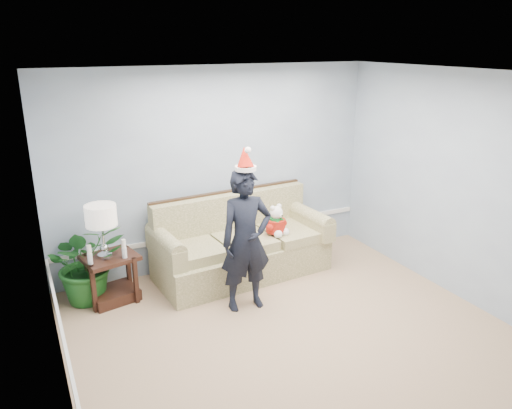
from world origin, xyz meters
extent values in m
cube|color=tan|center=(0.00, 0.00, -0.01)|extent=(4.50, 5.00, 0.02)
cube|color=white|center=(0.00, 0.00, 2.71)|extent=(4.50, 5.00, 0.02)
cube|color=#9BB3C6|center=(0.00, 2.51, 1.35)|extent=(4.50, 0.02, 2.70)
cube|color=#9BB3C6|center=(-2.26, 0.00, 1.35)|extent=(0.02, 5.00, 2.70)
cube|color=#9BB3C6|center=(2.26, 0.00, 1.35)|extent=(0.02, 5.00, 2.70)
cube|color=white|center=(0.00, 2.48, 0.45)|extent=(4.48, 0.03, 0.06)
cube|color=white|center=(-2.23, 0.00, 0.45)|extent=(0.03, 4.98, 0.06)
cube|color=brown|center=(0.13, 1.97, 0.21)|extent=(2.31, 1.12, 0.43)
cube|color=brown|center=(-0.57, 1.91, 0.49)|extent=(0.72, 0.82, 0.13)
cube|color=brown|center=(0.13, 1.91, 0.49)|extent=(0.72, 0.82, 0.13)
cube|color=brown|center=(0.82, 1.91, 0.49)|extent=(0.72, 0.82, 0.13)
cube|color=brown|center=(0.13, 2.33, 0.73)|extent=(2.26, 0.37, 0.60)
cube|color=#301F11|center=(0.13, 2.41, 1.03)|extent=(2.25, 0.22, 0.05)
cube|color=brown|center=(-0.90, 1.97, 0.56)|extent=(0.26, 0.98, 0.26)
cube|color=brown|center=(1.16, 1.97, 0.56)|extent=(0.26, 0.98, 0.26)
cube|color=#351B13|center=(-1.56, 2.01, 0.55)|extent=(0.69, 0.62, 0.05)
cube|color=#351B13|center=(-1.56, 2.01, 0.07)|extent=(0.62, 0.55, 0.13)
cube|color=#351B13|center=(-1.80, 1.82, 0.29)|extent=(0.06, 0.06, 0.58)
cube|color=#351B13|center=(-1.32, 1.82, 0.29)|extent=(0.06, 0.06, 0.58)
cube|color=#351B13|center=(-1.80, 2.21, 0.29)|extent=(0.06, 0.06, 0.58)
cube|color=#351B13|center=(-1.32, 2.21, 0.29)|extent=(0.06, 0.06, 0.58)
cylinder|color=silver|center=(-1.62, 2.02, 0.59)|extent=(0.17, 0.17, 0.03)
sphere|color=silver|center=(-1.62, 2.02, 0.69)|extent=(0.10, 0.10, 0.10)
cylinder|color=silver|center=(-1.62, 2.02, 0.85)|extent=(0.03, 0.03, 0.36)
cylinder|color=beige|center=(-1.62, 2.02, 1.09)|extent=(0.36, 0.36, 0.25)
cylinder|color=silver|center=(-1.80, 1.88, 0.64)|extent=(0.06, 0.06, 0.13)
cylinder|color=white|center=(-1.80, 1.88, 0.75)|extent=(0.05, 0.05, 0.10)
cylinder|color=silver|center=(-1.41, 1.88, 0.64)|extent=(0.06, 0.06, 0.13)
cylinder|color=white|center=(-1.41, 1.88, 0.75)|extent=(0.05, 0.05, 0.10)
imported|color=#17501A|center=(-1.81, 2.15, 0.49)|extent=(0.97, 0.87, 0.98)
imported|color=black|center=(-0.18, 1.18, 0.83)|extent=(0.63, 0.43, 1.66)
cylinder|color=white|center=(-0.18, 1.18, 1.68)|extent=(0.28, 0.28, 0.05)
cone|color=#B11A12|center=(-0.18, 1.20, 1.79)|extent=(0.24, 0.29, 0.27)
sphere|color=white|center=(-0.18, 1.12, 1.88)|extent=(0.07, 0.07, 0.07)
sphere|color=white|center=(0.54, 1.81, 0.68)|extent=(0.24, 0.24, 0.24)
cylinder|color=#B11A12|center=(0.54, 1.81, 0.68)|extent=(0.32, 0.32, 0.17)
cylinder|color=#106824|center=(0.54, 1.81, 0.77)|extent=(0.21, 0.21, 0.03)
sphere|color=white|center=(0.48, 1.70, 0.60)|extent=(0.11, 0.11, 0.11)
sphere|color=white|center=(0.61, 1.70, 0.60)|extent=(0.11, 0.11, 0.11)
sphere|color=white|center=(0.54, 1.80, 0.86)|extent=(0.17, 0.17, 0.17)
sphere|color=black|center=(0.54, 1.70, 0.84)|extent=(0.02, 0.02, 0.02)
sphere|color=white|center=(0.48, 1.81, 0.93)|extent=(0.07, 0.07, 0.07)
sphere|color=white|center=(0.60, 1.81, 0.93)|extent=(0.07, 0.07, 0.07)
camera|label=1|loc=(-2.39, -3.57, 2.99)|focal=35.00mm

